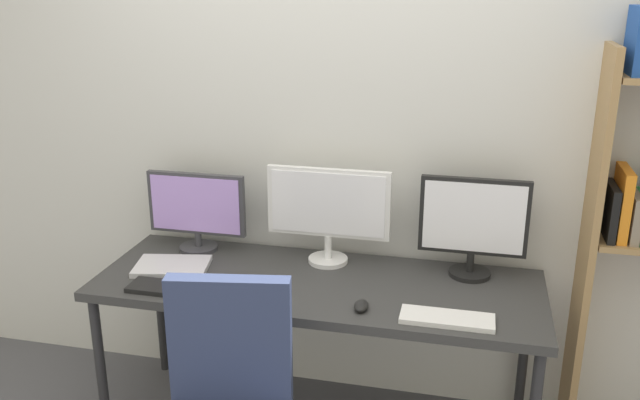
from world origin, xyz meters
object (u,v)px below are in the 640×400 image
at_px(desk, 317,293).
at_px(laptop_closed, 172,266).
at_px(monitor_left, 197,209).
at_px(monitor_center, 328,209).
at_px(computer_mouse, 361,306).
at_px(monitor_right, 473,223).
at_px(keyboard_right, 447,319).
at_px(keyboard_left, 173,289).

relative_size(desk, laptop_closed, 5.96).
relative_size(monitor_left, monitor_center, 0.85).
height_order(desk, laptop_closed, laptop_closed).
relative_size(desk, computer_mouse, 19.85).
height_order(monitor_left, monitor_right, monitor_right).
bearing_deg(desk, keyboard_right, -22.33).
height_order(keyboard_right, computer_mouse, computer_mouse).
height_order(monitor_center, keyboard_right, monitor_center).
bearing_deg(monitor_center, keyboard_right, -38.30).
bearing_deg(monitor_left, desk, -18.54).
xyz_separation_m(monitor_right, computer_mouse, (-0.41, -0.42, -0.22)).
xyz_separation_m(keyboard_right, computer_mouse, (-0.33, 0.02, 0.01)).
height_order(desk, monitor_right, monitor_right).
bearing_deg(monitor_left, monitor_center, 0.00).
xyz_separation_m(keyboard_left, keyboard_right, (1.12, 0.00, 0.00)).
xyz_separation_m(monitor_left, monitor_right, (1.27, 0.00, 0.04)).
xyz_separation_m(monitor_right, laptop_closed, (-1.29, -0.24, -0.23)).
height_order(desk, keyboard_right, keyboard_right).
xyz_separation_m(monitor_left, keyboard_left, (0.07, -0.44, -0.19)).
distance_m(desk, computer_mouse, 0.32).
xyz_separation_m(computer_mouse, laptop_closed, (-0.89, 0.19, -0.00)).
height_order(monitor_left, monitor_center, monitor_center).
xyz_separation_m(monitor_left, laptop_closed, (-0.03, -0.24, -0.19)).
bearing_deg(monitor_left, keyboard_left, -80.64).
bearing_deg(keyboard_right, desk, 157.67).
relative_size(desk, keyboard_left, 5.03).
height_order(computer_mouse, laptop_closed, computer_mouse).
relative_size(keyboard_right, laptop_closed, 1.11).
xyz_separation_m(monitor_left, computer_mouse, (0.86, -0.42, -0.19)).
distance_m(monitor_left, keyboard_right, 1.29).
distance_m(monitor_right, computer_mouse, 0.63).
distance_m(keyboard_left, keyboard_right, 1.12).
xyz_separation_m(desk, laptop_closed, (-0.66, -0.02, 0.07)).
relative_size(monitor_center, keyboard_left, 1.47).
bearing_deg(monitor_right, desk, -161.46).
distance_m(keyboard_left, computer_mouse, 0.79).
height_order(monitor_left, keyboard_right, monitor_left).
height_order(monitor_right, laptop_closed, monitor_right).
distance_m(desk, monitor_left, 0.72).
bearing_deg(desk, computer_mouse, -43.01).
height_order(monitor_center, keyboard_left, monitor_center).
xyz_separation_m(keyboard_left, computer_mouse, (0.79, 0.02, 0.01)).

